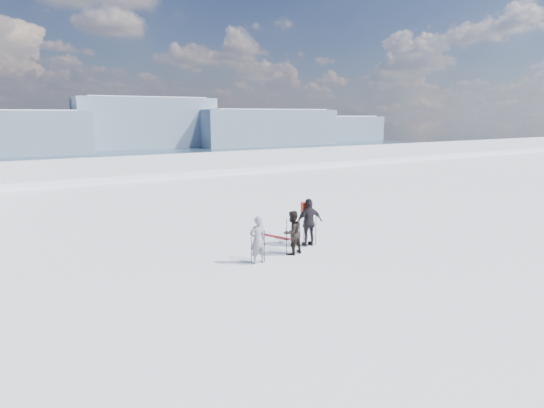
{
  "coord_description": "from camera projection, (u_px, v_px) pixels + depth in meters",
  "views": [
    {
      "loc": [
        -9.36,
        -10.7,
        4.99
      ],
      "look_at": [
        -1.66,
        3.0,
        1.66
      ],
      "focal_mm": 28.0,
      "sensor_mm": 36.0,
      "label": 1
    }
  ],
  "objects": [
    {
      "name": "lake_basin",
      "position": [
        152.0,
        234.0,
        41.58
      ],
      "size": [
        820.0,
        820.0,
        71.62
      ],
      "color": "white",
      "rests_on": "ground"
    },
    {
      "name": "far_mountain_range",
      "position": [
        76.0,
        127.0,
        418.22
      ],
      "size": [
        770.0,
        110.0,
        53.0
      ],
      "color": "slate",
      "rests_on": "ground"
    },
    {
      "name": "skier_grey",
      "position": [
        258.0,
        240.0,
        14.34
      ],
      "size": [
        0.61,
        0.41,
        1.65
      ],
      "primitive_type": "imported",
      "rotation": [
        0.0,
        0.0,
        3.18
      ],
      "color": "gray",
      "rests_on": "ground"
    },
    {
      "name": "skier_dark",
      "position": [
        292.0,
        233.0,
        15.3
      ],
      "size": [
        0.91,
        0.79,
        1.61
      ],
      "primitive_type": "imported",
      "rotation": [
        0.0,
        0.0,
        3.39
      ],
      "color": "black",
      "rests_on": "ground"
    },
    {
      "name": "skier_pack",
      "position": [
        309.0,
        222.0,
        16.26
      ],
      "size": [
        1.14,
        0.59,
        1.86
      ],
      "primitive_type": "imported",
      "rotation": [
        0.0,
        0.0,
        3.01
      ],
      "color": "black",
      "rests_on": "ground"
    },
    {
      "name": "backpack",
      "position": [
        307.0,
        191.0,
        16.24
      ],
      "size": [
        0.42,
        0.27,
        0.5
      ],
      "primitive_type": "cube",
      "rotation": [
        0.0,
        0.0,
        3.01
      ],
      "color": "red",
      "rests_on": "skier_pack"
    },
    {
      "name": "ski_poles",
      "position": [
        289.0,
        237.0,
        15.32
      ],
      "size": [
        3.23,
        0.85,
        1.37
      ],
      "color": "black",
      "rests_on": "ground"
    },
    {
      "name": "skis_loose",
      "position": [
        273.0,
        236.0,
        17.66
      ],
      "size": [
        0.96,
        1.58,
        0.03
      ],
      "color": "black",
      "rests_on": "ground"
    }
  ]
}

